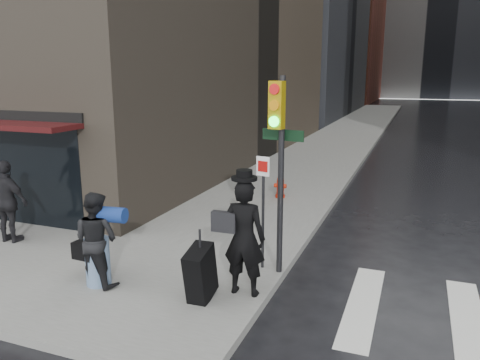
# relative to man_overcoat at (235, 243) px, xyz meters

# --- Properties ---
(ground) EXTENTS (140.00, 140.00, 0.00)m
(ground) POSITION_rel_man_overcoat_xyz_m (-1.48, -0.29, -1.06)
(ground) COLOR black
(ground) RESTS_ON ground
(sidewalk_left) EXTENTS (4.00, 50.00, 0.15)m
(sidewalk_left) POSITION_rel_man_overcoat_xyz_m (-1.48, 26.71, -0.99)
(sidewalk_left) COLOR slate
(sidewalk_left) RESTS_ON ground
(bldg_left_far) EXTENTS (22.00, 20.00, 26.00)m
(bldg_left_far) POSITION_rel_man_overcoat_xyz_m (-14.48, 61.71, 11.94)
(bldg_left_far) COLOR maroon
(bldg_left_far) RESTS_ON ground
(man_overcoat) EXTENTS (1.12, 1.11, 2.17)m
(man_overcoat) POSITION_rel_man_overcoat_xyz_m (0.00, 0.00, 0.00)
(man_overcoat) COLOR black
(man_overcoat) RESTS_ON ground
(man_jeans) EXTENTS (1.19, 0.69, 1.67)m
(man_jeans) POSITION_rel_man_overcoat_xyz_m (-2.40, -0.48, -0.07)
(man_jeans) COLOR black
(man_jeans) RESTS_ON ground
(man_greycoat) EXTENTS (1.07, 0.45, 1.82)m
(man_greycoat) POSITION_rel_man_overcoat_xyz_m (-5.57, 0.60, -0.00)
(man_greycoat) COLOR black
(man_greycoat) RESTS_ON ground
(traffic_light) EXTENTS (0.89, 0.50, 3.60)m
(traffic_light) POSITION_rel_man_overcoat_xyz_m (0.37, 1.09, 1.41)
(traffic_light) COLOR black
(traffic_light) RESTS_ON ground
(fire_hydrant) EXTENTS (0.37, 0.29, 0.66)m
(fire_hydrant) POSITION_rel_man_overcoat_xyz_m (-1.07, 6.37, -0.62)
(fire_hydrant) COLOR #B11F0A
(fire_hydrant) RESTS_ON ground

